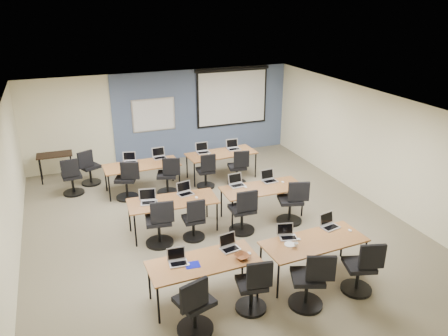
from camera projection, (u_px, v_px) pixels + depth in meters
name	position (u px, v px, depth m)	size (l,w,h in m)	color
floor	(216.00, 226.00, 9.65)	(8.00, 9.00, 0.02)	#6B6354
ceiling	(216.00, 106.00, 8.65)	(8.00, 9.00, 0.02)	white
wall_back	(163.00, 117.00, 13.04)	(8.00, 0.04, 2.70)	beige
wall_front	(347.00, 298.00, 5.27)	(8.00, 0.04, 2.70)	beige
wall_left	(7.00, 200.00, 7.79)	(0.04, 9.00, 2.70)	beige
wall_right	(371.00, 146.00, 10.52)	(0.04, 9.00, 2.70)	beige
blue_accent_panel	(203.00, 113.00, 13.44)	(5.50, 0.04, 2.70)	#3D5977
whiteboard	(154.00, 115.00, 12.83)	(1.28, 0.03, 0.98)	silver
projector_screen	(232.00, 94.00, 13.51)	(2.40, 0.10, 1.82)	black
training_table_front_left	(203.00, 264.00, 7.10)	(1.81, 0.75, 0.73)	olive
training_table_front_right	(314.00, 243.00, 7.69)	(1.87, 0.78, 0.73)	olive
training_table_mid_left	(173.00, 202.00, 9.19)	(1.87, 0.78, 0.73)	#A2773A
training_table_mid_right	(262.00, 189.00, 9.80)	(1.85, 0.77, 0.73)	#98613A
training_table_back_left	(142.00, 166.00, 11.11)	(1.89, 0.79, 0.73)	#9A582E
training_table_back_right	(221.00, 154.00, 11.92)	(1.89, 0.79, 0.73)	olive
laptop_0	(178.00, 260.00, 7.03)	(0.30, 0.26, 0.23)	#B8B8C1
mouse_0	(188.00, 264.00, 6.99)	(0.06, 0.09, 0.03)	white
task_chair_0	(195.00, 309.00, 6.45)	(0.58, 0.56, 1.04)	black
laptop_1	(229.00, 245.00, 7.43)	(0.32, 0.27, 0.24)	silver
mouse_1	(249.00, 253.00, 7.28)	(0.06, 0.09, 0.03)	white
task_chair_1	(253.00, 289.00, 6.92)	(0.51, 0.51, 0.99)	black
laptop_2	(287.00, 234.00, 7.77)	(0.30, 0.26, 0.23)	#B1B0B3
mouse_2	(299.00, 239.00, 7.70)	(0.05, 0.09, 0.03)	white
task_chair_2	(310.00, 284.00, 7.00)	(0.60, 0.57, 1.04)	black
laptop_3	(329.00, 224.00, 8.12)	(0.33, 0.28, 0.25)	#B1B1B8
mouse_3	(350.00, 230.00, 7.99)	(0.06, 0.09, 0.03)	white
task_chair_3	(361.00, 271.00, 7.36)	(0.54, 0.53, 1.01)	black
laptop_4	(148.00, 199.00, 9.07)	(0.35, 0.30, 0.26)	#B5B4C3
mouse_4	(156.00, 203.00, 9.03)	(0.06, 0.10, 0.04)	white
task_chair_4	(160.00, 226.00, 8.76)	(0.57, 0.57, 1.04)	black
laptop_5	(185.00, 191.00, 9.46)	(0.33, 0.28, 0.25)	#ABACB5
mouse_5	(196.00, 197.00, 9.28)	(0.06, 0.10, 0.04)	white
task_chair_5	(194.00, 223.00, 8.98)	(0.46, 0.46, 0.95)	black
laptop_6	(237.00, 183.00, 9.88)	(0.33, 0.28, 0.25)	#ADADAF
mouse_6	(246.00, 187.00, 9.77)	(0.06, 0.10, 0.04)	white
task_chair_6	(243.00, 214.00, 9.23)	(0.56, 0.56, 1.03)	black
laptop_7	(269.00, 178.00, 10.10)	(0.33, 0.28, 0.25)	silver
mouse_7	(283.00, 182.00, 10.04)	(0.06, 0.09, 0.03)	white
task_chair_7	(292.00, 205.00, 9.62)	(0.58, 0.57, 1.04)	black
laptop_8	(130.00, 160.00, 11.24)	(0.33, 0.28, 0.25)	#A5A5A9
mouse_8	(136.00, 164.00, 11.11)	(0.06, 0.10, 0.04)	white
task_chair_8	(127.00, 183.00, 10.76)	(0.58, 0.55, 1.03)	black
laptop_9	(159.00, 155.00, 11.54)	(0.34, 0.29, 0.26)	#B0B0BC
mouse_9	(170.00, 159.00, 11.44)	(0.06, 0.09, 0.03)	white
task_chair_9	(168.00, 179.00, 11.03)	(0.56, 0.54, 1.01)	black
laptop_10	(203.00, 150.00, 11.92)	(0.35, 0.30, 0.26)	#BCBCBC
mouse_10	(208.00, 153.00, 11.82)	(0.06, 0.10, 0.03)	white
task_chair_10	(206.00, 174.00, 11.40)	(0.48, 0.48, 0.97)	black
laptop_11	(233.00, 147.00, 12.18)	(0.35, 0.30, 0.26)	#BBBBC0
mouse_11	(237.00, 149.00, 12.14)	(0.06, 0.09, 0.03)	white
task_chair_11	(238.00, 170.00, 11.61)	(0.50, 0.50, 0.99)	black
blue_mousepad	(193.00, 265.00, 6.99)	(0.23, 0.20, 0.01)	#090EA5
snack_bowl	(242.00, 256.00, 7.16)	(0.26, 0.26, 0.06)	#9B632E
snack_plate	(290.00, 244.00, 7.55)	(0.19, 0.19, 0.01)	white
coffee_cup	(296.00, 245.00, 7.46)	(0.07, 0.07, 0.06)	white
utility_table	(55.00, 157.00, 11.79)	(0.91, 0.51, 0.75)	black
spare_chair_a	(89.00, 170.00, 11.59)	(0.55, 0.51, 1.00)	black
spare_chair_b	(72.00, 180.00, 11.00)	(0.52, 0.52, 1.00)	black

